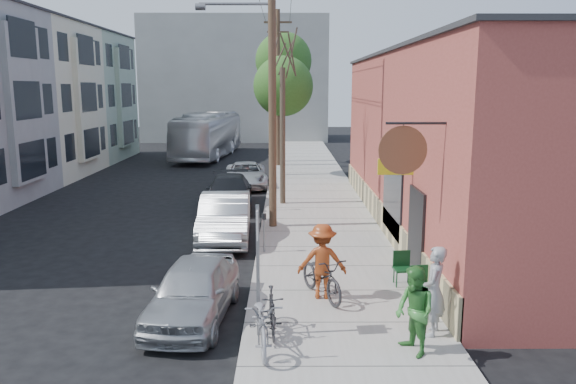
{
  "coord_description": "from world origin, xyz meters",
  "views": [
    {
      "loc": [
        2.92,
        -15.7,
        5.29
      ],
      "look_at": [
        3.01,
        4.5,
        1.5
      ],
      "focal_mm": 35.0,
      "sensor_mm": 36.0,
      "label": 1
    }
  ],
  "objects_px": {
    "cyclist": "(322,261)",
    "car_3": "(246,175)",
    "parking_meter_far": "(270,191)",
    "patio_chair_a": "(403,269)",
    "patio_chair_b": "(421,285)",
    "utility_pole_near": "(271,84)",
    "parking_meter_near": "(264,226)",
    "patron_grey": "(434,291)",
    "patron_green": "(415,311)",
    "car_2": "(229,192)",
    "sign_post": "(258,258)",
    "parked_bike_a": "(272,311)",
    "bus": "(208,135)",
    "tree_leafy_far": "(284,61)",
    "parked_bike_b": "(262,322)",
    "tree_leafy_mid": "(283,86)",
    "car_1": "(225,218)",
    "car_0": "(193,290)",
    "tree_bare": "(283,137)"
  },
  "relations": [
    {
      "from": "cyclist",
      "to": "car_3",
      "type": "height_order",
      "value": "cyclist"
    },
    {
      "from": "patio_chair_a",
      "to": "bus",
      "type": "distance_m",
      "value": 30.08
    },
    {
      "from": "sign_post",
      "to": "parked_bike_b",
      "type": "height_order",
      "value": "sign_post"
    },
    {
      "from": "tree_leafy_far",
      "to": "cyclist",
      "type": "relative_size",
      "value": 4.72
    },
    {
      "from": "parking_meter_far",
      "to": "utility_pole_near",
      "type": "distance_m",
      "value": 5.2
    },
    {
      "from": "sign_post",
      "to": "parked_bike_a",
      "type": "relative_size",
      "value": 1.8
    },
    {
      "from": "parking_meter_near",
      "to": "patio_chair_b",
      "type": "xyz_separation_m",
      "value": [
        3.92,
        -4.29,
        -0.39
      ]
    },
    {
      "from": "parking_meter_near",
      "to": "patio_chair_b",
      "type": "relative_size",
      "value": 1.41
    },
    {
      "from": "tree_leafy_mid",
      "to": "parked_bike_b",
      "type": "xyz_separation_m",
      "value": [
        -0.35,
        -22.52,
        -4.63
      ]
    },
    {
      "from": "parking_meter_far",
      "to": "patio_chair_b",
      "type": "relative_size",
      "value": 1.41
    },
    {
      "from": "patron_green",
      "to": "parked_bike_a",
      "type": "height_order",
      "value": "patron_green"
    },
    {
      "from": "patron_green",
      "to": "patio_chair_a",
      "type": "bearing_deg",
      "value": 150.6
    },
    {
      "from": "patio_chair_a",
      "to": "parked_bike_b",
      "type": "distance_m",
      "value": 5.04
    },
    {
      "from": "parking_meter_near",
      "to": "patron_grey",
      "type": "height_order",
      "value": "patron_grey"
    },
    {
      "from": "patron_green",
      "to": "parking_meter_near",
      "type": "bearing_deg",
      "value": -176.18
    },
    {
      "from": "parking_meter_far",
      "to": "car_2",
      "type": "relative_size",
      "value": 0.25
    },
    {
      "from": "tree_leafy_mid",
      "to": "car_3",
      "type": "distance_m",
      "value": 6.05
    },
    {
      "from": "car_0",
      "to": "bus",
      "type": "distance_m",
      "value": 30.78
    },
    {
      "from": "car_0",
      "to": "bus",
      "type": "bearing_deg",
      "value": 102.32
    },
    {
      "from": "parked_bike_b",
      "to": "patio_chair_a",
      "type": "bearing_deg",
      "value": 39.21
    },
    {
      "from": "tree_leafy_far",
      "to": "car_2",
      "type": "height_order",
      "value": "tree_leafy_far"
    },
    {
      "from": "patio_chair_b",
      "to": "cyclist",
      "type": "xyz_separation_m",
      "value": [
        -2.36,
        0.38,
        0.5
      ]
    },
    {
      "from": "patio_chair_b",
      "to": "bus",
      "type": "relative_size",
      "value": 0.07
    },
    {
      "from": "parking_meter_far",
      "to": "patio_chair_a",
      "type": "bearing_deg",
      "value": -67.69
    },
    {
      "from": "tree_leafy_far",
      "to": "cyclist",
      "type": "xyz_separation_m",
      "value": [
        1.02,
        -26.02,
        -5.95
      ]
    },
    {
      "from": "tree_bare",
      "to": "patio_chair_b",
      "type": "distance_m",
      "value": 12.6
    },
    {
      "from": "patron_grey",
      "to": "bus",
      "type": "xyz_separation_m",
      "value": [
        -8.97,
        31.68,
        0.58
      ]
    },
    {
      "from": "parking_meter_near",
      "to": "patron_grey",
      "type": "xyz_separation_m",
      "value": [
        3.77,
        -6.02,
        0.13
      ]
    },
    {
      "from": "patio_chair_b",
      "to": "car_1",
      "type": "relative_size",
      "value": 0.18
    },
    {
      "from": "utility_pole_near",
      "to": "bus",
      "type": "relative_size",
      "value": 0.82
    },
    {
      "from": "car_1",
      "to": "car_2",
      "type": "bearing_deg",
      "value": 91.1
    },
    {
      "from": "patio_chair_a",
      "to": "car_2",
      "type": "bearing_deg",
      "value": 112.16
    },
    {
      "from": "tree_leafy_mid",
      "to": "patio_chair_b",
      "type": "bearing_deg",
      "value": -80.51
    },
    {
      "from": "tree_leafy_far",
      "to": "cyclist",
      "type": "distance_m",
      "value": 26.71
    },
    {
      "from": "tree_leafy_mid",
      "to": "patio_chair_a",
      "type": "relative_size",
      "value": 7.86
    },
    {
      "from": "utility_pole_near",
      "to": "tree_leafy_mid",
      "type": "distance_m",
      "value": 12.54
    },
    {
      "from": "parked_bike_b",
      "to": "car_3",
      "type": "xyz_separation_m",
      "value": [
        -1.65,
        19.24,
        -0.04
      ]
    },
    {
      "from": "sign_post",
      "to": "tree_bare",
      "type": "xyz_separation_m",
      "value": [
        0.45,
        13.61,
        1.3
      ]
    },
    {
      "from": "patron_grey",
      "to": "parked_bike_a",
      "type": "bearing_deg",
      "value": -68.99
    },
    {
      "from": "sign_post",
      "to": "car_3",
      "type": "bearing_deg",
      "value": 94.75
    },
    {
      "from": "patio_chair_a",
      "to": "parked_bike_a",
      "type": "xyz_separation_m",
      "value": [
        -3.37,
        -2.88,
        0.03
      ]
    },
    {
      "from": "bus",
      "to": "car_1",
      "type": "bearing_deg",
      "value": -75.61
    },
    {
      "from": "cyclist",
      "to": "parked_bike_b",
      "type": "xyz_separation_m",
      "value": [
        -1.37,
        -2.71,
        -0.4
      ]
    },
    {
      "from": "utility_pole_near",
      "to": "tree_leafy_mid",
      "type": "bearing_deg",
      "value": 88.13
    },
    {
      "from": "patron_green",
      "to": "parking_meter_far",
      "type": "bearing_deg",
      "value": 172.88
    },
    {
      "from": "bus",
      "to": "patron_green",
      "type": "bearing_deg",
      "value": -70.2
    },
    {
      "from": "cyclist",
      "to": "car_3",
      "type": "bearing_deg",
      "value": -78.03
    },
    {
      "from": "parked_bike_b",
      "to": "car_3",
      "type": "relative_size",
      "value": 0.44
    },
    {
      "from": "tree_leafy_mid",
      "to": "car_1",
      "type": "bearing_deg",
      "value": -98.17
    },
    {
      "from": "patron_green",
      "to": "car_2",
      "type": "height_order",
      "value": "patron_green"
    }
  ]
}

